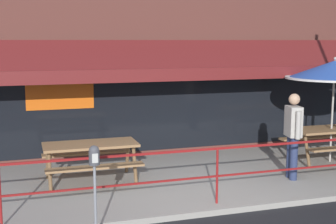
# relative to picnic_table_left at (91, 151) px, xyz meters

# --- Properties ---
(ground_plane) EXTENTS (120.00, 120.00, 0.00)m
(ground_plane) POSITION_rel_picnic_table_left_xyz_m (1.85, -2.18, -0.71)
(ground_plane) COLOR black
(patio_deck) EXTENTS (15.00, 4.00, 0.10)m
(patio_deck) POSITION_rel_picnic_table_left_xyz_m (1.85, -0.18, -0.66)
(patio_deck) COLOR #9E998E
(patio_deck) RESTS_ON ground
(restaurant_building) EXTENTS (15.00, 1.60, 7.00)m
(restaurant_building) POSITION_rel_picnic_table_left_xyz_m (1.85, 2.04, 2.77)
(restaurant_building) COLOR brown
(restaurant_building) RESTS_ON ground
(patio_railing) EXTENTS (13.84, 0.04, 0.97)m
(patio_railing) POSITION_rel_picnic_table_left_xyz_m (1.85, -1.88, 0.09)
(patio_railing) COLOR maroon
(patio_railing) RESTS_ON patio_deck
(picnic_table_left) EXTENTS (1.80, 1.42, 0.76)m
(picnic_table_left) POSITION_rel_picnic_table_left_xyz_m (0.00, 0.00, 0.00)
(picnic_table_left) COLOR #997047
(picnic_table_left) RESTS_ON patio_deck
(picnic_table_centre) EXTENTS (1.80, 1.42, 0.76)m
(picnic_table_centre) POSITION_rel_picnic_table_left_xyz_m (5.43, -0.05, 0.00)
(picnic_table_centre) COLOR #997047
(picnic_table_centre) RESTS_ON patio_deck
(patio_umbrella_centre) EXTENTS (2.14, 2.14, 2.38)m
(patio_umbrella_centre) POSITION_rel_picnic_table_left_xyz_m (5.43, -0.10, 1.47)
(patio_umbrella_centre) COLOR #B7B2A8
(patio_umbrella_centre) RESTS_ON patio_deck
(pedestrian_walking) EXTENTS (0.32, 0.61, 1.71)m
(pedestrian_walking) POSITION_rel_picnic_table_left_xyz_m (3.86, -1.00, 0.35)
(pedestrian_walking) COLOR navy
(pedestrian_walking) RESTS_ON patio_deck
(parking_meter_near) EXTENTS (0.15, 0.16, 1.42)m
(parking_meter_near) POSITION_rel_picnic_table_left_xyz_m (-0.32, -2.66, 0.44)
(parking_meter_near) COLOR gray
(parking_meter_near) RESTS_ON ground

